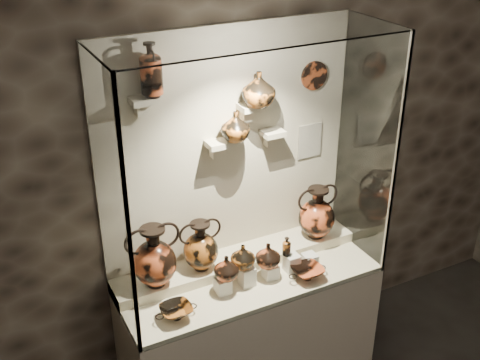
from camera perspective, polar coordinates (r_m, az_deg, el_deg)
name	(u,v)px	position (r m, az deg, el deg)	size (l,w,h in m)	color
wall_back	(227,151)	(3.79, -1.24, 2.77)	(5.00, 0.02, 3.20)	black
plinth	(249,329)	(4.20, 0.91, -13.97)	(1.70, 0.60, 0.80)	#BDB198
front_tier	(250,280)	(3.94, 0.95, -9.42)	(1.68, 0.58, 0.03)	beige
rear_tier	(238,261)	(4.05, -0.22, -7.71)	(1.70, 0.25, 0.10)	beige
back_panel	(227,151)	(3.78, -1.20, 2.75)	(1.70, 0.03, 1.60)	#BDB198
glass_front	(276,192)	(3.30, 3.47, -1.15)	(1.70, 0.01, 1.60)	white
glass_left	(110,203)	(3.26, -12.19, -2.16)	(0.01, 0.60, 1.60)	white
glass_right	(367,144)	(3.97, 11.91, 3.32)	(0.01, 0.60, 1.60)	white
glass_top	(252,36)	(3.26, 1.17, 13.53)	(1.70, 0.60, 0.01)	white
frame_post_left	(128,228)	(3.02, -10.54, -4.54)	(0.02, 0.02, 1.60)	gray
frame_post_right	(396,162)	(3.76, 14.54, 1.69)	(0.02, 0.02, 1.60)	gray
pedestal_a	(223,285)	(3.79, -1.66, -9.94)	(0.09, 0.09, 0.10)	beige
pedestal_b	(247,276)	(3.84, 0.65, -9.06)	(0.09, 0.09, 0.13)	beige
pedestal_c	(270,271)	(3.92, 2.87, -8.62)	(0.09, 0.09, 0.09)	beige
pedestal_d	(291,263)	(3.98, 4.90, -7.81)	(0.09, 0.09, 0.12)	beige
pedestal_e	(309,259)	(4.05, 6.58, -7.50)	(0.09, 0.09, 0.08)	beige
bracket_ul	(143,100)	(3.36, -9.22, 7.46)	(0.14, 0.12, 0.04)	#BDB198
bracket_ca	(218,144)	(3.64, -2.11, 3.45)	(0.14, 0.12, 0.04)	#BDB198
bracket_cb	(247,107)	(3.65, 0.69, 6.90)	(0.10, 0.12, 0.04)	#BDB198
bracket_cc	(272,133)	(3.80, 3.08, 4.49)	(0.14, 0.12, 0.04)	#BDB198
amphora_left	(154,256)	(3.68, -8.16, -7.18)	(0.32, 0.32, 0.40)	#C24D25
amphora_mid	(200,246)	(3.81, -3.77, -6.22)	(0.27, 0.27, 0.34)	#A8591D
amphora_right	(317,212)	(4.15, 7.28, -3.07)	(0.30, 0.30, 0.38)	#C24D25
jug_a	(226,268)	(3.71, -1.32, -8.32)	(0.16, 0.16, 0.16)	#C24D25
jug_b	(243,256)	(3.76, 0.26, -7.23)	(0.16, 0.16, 0.16)	#A8591D
jug_c	(268,255)	(3.84, 2.64, -7.13)	(0.16, 0.16, 0.17)	#C24D25
lekythos_small	(286,245)	(3.90, 4.42, -6.19)	(0.07, 0.07, 0.15)	#A8591D
kylix_left	(176,311)	(3.61, -6.08, -12.25)	(0.24, 0.21, 0.10)	#A8591D
kylix_right	(307,272)	(3.92, 6.39, -8.64)	(0.26, 0.22, 0.10)	#C24D25
lekythos_tall	(151,67)	(3.31, -8.47, 10.55)	(0.13, 0.13, 0.33)	#C24D25
ovoid_vase_a	(235,126)	(3.61, -0.46, 5.12)	(0.18, 0.18, 0.18)	#A8591D
ovoid_vase_b	(259,89)	(3.59, 1.77, 8.61)	(0.20, 0.20, 0.21)	#A8591D
wall_plate	(314,76)	(3.90, 7.03, 9.80)	(0.19, 0.19, 0.02)	#993F1E
info_placard	(309,141)	(4.06, 6.60, 3.72)	(0.18, 0.01, 0.24)	beige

